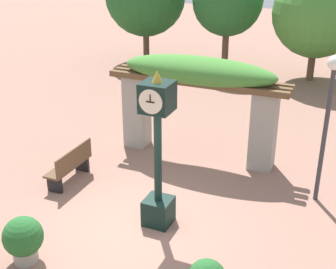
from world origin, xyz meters
The scene contains 7 objects.
ground_plane centered at (0.00, 0.00, 0.00)m, with size 60.00×60.00×0.00m, color #8E6656.
pedestal_clock centered at (0.39, 0.29, 1.63)m, with size 0.57×0.62×3.29m.
pergola centered at (0.00, 3.61, 1.97)m, with size 4.73×1.20×2.72m.
potted_plant_near_right centered at (-1.35, -1.80, 0.49)m, with size 0.74×0.74×0.91m.
park_bench centered at (-2.27, 1.05, 0.43)m, with size 0.42×1.44×0.89m.
lamp_post centered at (3.28, 2.56, 2.33)m, with size 0.31×0.31×3.33m.
tree_line centered at (0.07, 12.00, 2.82)m, with size 14.76×3.72×4.73m.
Camera 1 is at (3.84, -7.16, 5.62)m, focal length 50.00 mm.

